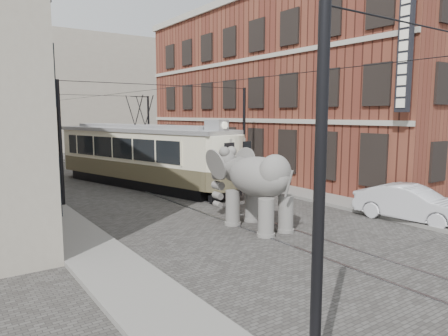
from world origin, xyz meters
TOP-DOWN VIEW (x-y plane):
  - ground at (0.00, 0.00)m, footprint 120.00×120.00m
  - tram_rails at (0.00, 0.00)m, footprint 1.54×80.00m
  - sidewalk_right at (6.00, 0.00)m, footprint 2.00×60.00m
  - sidewalk_left at (-6.50, 0.00)m, footprint 2.00×60.00m
  - brick_building at (11.00, 9.00)m, footprint 8.00×26.00m
  - distant_block at (0.00, 40.00)m, footprint 28.00×10.00m
  - catenary at (-0.20, 5.00)m, footprint 11.00×30.20m
  - tram at (-0.13, 9.42)m, footprint 6.40×14.16m
  - elephant at (-0.23, -2.06)m, footprint 2.97×5.17m
  - parked_car at (5.64, -4.85)m, footprint 2.22×4.71m

SIDE VIEW (x-z plane):
  - ground at x=0.00m, z-range 0.00..0.00m
  - tram_rails at x=0.00m, z-range 0.00..0.02m
  - sidewalk_right at x=6.00m, z-range 0.00..0.15m
  - sidewalk_left at x=-6.50m, z-range 0.00..0.15m
  - parked_car at x=5.64m, z-range 0.00..1.49m
  - elephant at x=-0.23m, z-range 0.00..3.10m
  - tram at x=-0.13m, z-range 0.00..5.51m
  - catenary at x=-0.20m, z-range 0.00..6.00m
  - brick_building at x=11.00m, z-range 0.00..12.00m
  - distant_block at x=0.00m, z-range 0.00..14.00m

